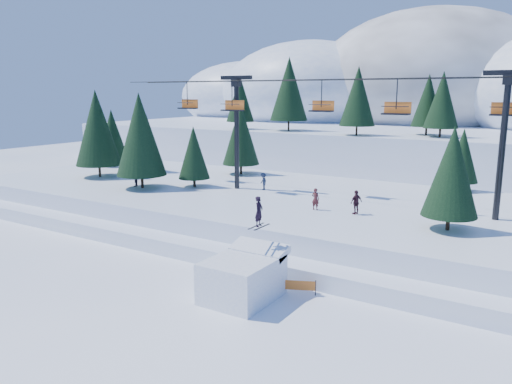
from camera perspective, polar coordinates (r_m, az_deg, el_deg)
The scene contains 10 objects.
ground at distance 28.32m, azimuth -7.62°, elevation -12.31°, with size 160.00×160.00×0.00m, color white.
mid_shelf at distance 42.60m, azimuth 7.92°, elevation -2.44°, with size 70.00×22.00×2.50m, color white.
berm at distance 34.24m, azimuth 0.96°, elevation -6.99°, with size 70.00×6.00×1.10m, color white.
mountain_ridge at distance 95.75m, azimuth 19.08°, elevation 9.72°, with size 119.00×60.00×26.46m.
jump_kicker at distance 28.09m, azimuth -1.44°, elevation -9.61°, with size 3.41×4.65×5.56m.
chairlift at distance 40.71m, azimuth 10.90°, elevation 8.33°, with size 46.00×3.21×10.28m.
conifer_stand at distance 41.96m, azimuth 7.53°, elevation 5.21°, with size 63.18×18.23×9.11m.
distant_skiers at distance 41.85m, azimuth 3.42°, elevation 0.34°, with size 36.26×8.56×1.80m.
banner_near at distance 28.91m, azimuth 4.00°, elevation -10.57°, with size 2.62×1.19×0.90m.
banner_far at distance 29.15m, azimuth 16.29°, elevation -10.83°, with size 2.66×1.10×0.90m.
Camera 1 is at (16.73, -19.87, 11.30)m, focal length 35.00 mm.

